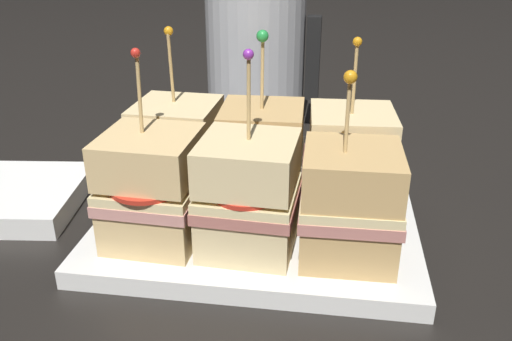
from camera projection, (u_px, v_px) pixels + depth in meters
ground_plane at (256, 236)px, 0.54m from camera, size 6.00×6.00×0.00m
serving_platter at (256, 228)px, 0.54m from camera, size 0.31×0.22×0.02m
sandwich_front_left at (153, 189)px, 0.48m from camera, size 0.09×0.09×0.17m
sandwich_front_center at (247, 195)px, 0.47m from camera, size 0.09×0.09×0.18m
sandwich_front_right at (350, 204)px, 0.46m from camera, size 0.09×0.09×0.17m
sandwich_back_left at (178, 151)px, 0.56m from camera, size 0.09×0.09×0.18m
sandwich_back_center at (261, 156)px, 0.55m from camera, size 0.09×0.09×0.18m
sandwich_back_right at (350, 161)px, 0.54m from camera, size 0.09×0.09×0.17m
kettle_steel at (256, 60)px, 0.79m from camera, size 0.16×0.14×0.23m
napkin_stack at (15, 197)px, 0.59m from camera, size 0.15×0.15×0.02m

